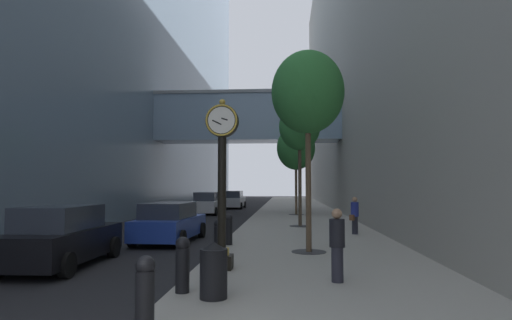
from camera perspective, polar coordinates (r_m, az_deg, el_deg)
ground_plane at (r=31.29m, az=-0.28°, el=-7.50°), size 110.00×110.00×0.00m
sidewalk_right at (r=34.20m, az=5.58°, el=-7.01°), size 6.50×80.00×0.14m
building_block_left at (r=40.08m, az=-18.57°, el=19.19°), size 23.53×80.00×35.17m
building_block_right at (r=37.53m, az=17.91°, el=17.14°), size 9.00×80.00×30.60m
street_clock at (r=10.98m, az=-4.57°, el=-1.99°), size 0.84×0.55×4.35m
bollard_nearest at (r=6.70m, az=-14.61°, el=-16.63°), size 0.29×0.29×1.10m
bollard_second at (r=8.83m, az=-9.78°, el=-13.42°), size 0.29×0.29×1.10m
bollard_fourth at (r=13.23m, az=-5.02°, el=-10.07°), size 0.29×0.29×1.10m
bollard_fifth at (r=15.45m, az=-3.68°, el=-9.10°), size 0.29×0.29×1.10m
street_tree_near at (r=14.09m, az=6.92°, el=8.85°), size 2.35×2.35×6.49m
street_tree_mid_near at (r=22.49m, az=5.84°, el=4.33°), size 2.15×2.15×6.41m
street_tree_mid_far at (r=30.93m, az=5.35°, el=1.59°), size 2.76×2.76×6.39m
trash_bin at (r=8.33m, az=-5.68°, el=-14.33°), size 0.53×0.53×1.05m
pedestrian_walking at (r=19.12m, az=13.03°, el=-7.11°), size 0.50×0.51×1.61m
pedestrian_by_clock at (r=9.73m, az=10.78°, el=-10.86°), size 0.41×0.41×1.61m
car_silver_near at (r=33.31m, az=-6.62°, el=-5.80°), size 2.09×4.35×1.71m
car_black_mid at (r=13.20m, az=-24.45°, el=-9.35°), size 2.05×4.48×1.69m
car_blue_far at (r=17.52m, az=-11.44°, el=-8.19°), size 2.20×4.64×1.57m
car_white_trailing at (r=41.43m, az=-3.08°, el=-5.34°), size 2.17×4.68×1.70m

